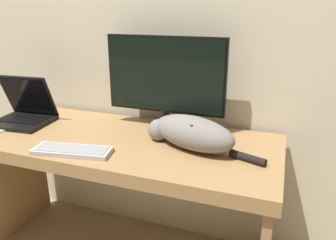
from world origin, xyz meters
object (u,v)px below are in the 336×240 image
monitor (165,80)px  external_keyboard (72,151)px  laptop (24,113)px  cat (191,132)px

monitor → external_keyboard: monitor is taller
laptop → cat: size_ratio=0.57×
monitor → external_keyboard: (-0.27, -0.43, -0.24)m
monitor → external_keyboard: 0.56m
external_keyboard → cat: 0.52m
external_keyboard → monitor: bearing=47.9°
monitor → laptop: (-0.75, -0.18, -0.20)m
monitor → laptop: bearing=-166.5°
external_keyboard → laptop: bearing=142.4°
external_keyboard → cat: (0.47, 0.23, 0.06)m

